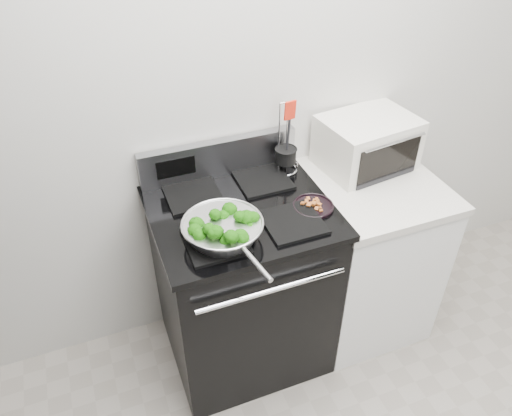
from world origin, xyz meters
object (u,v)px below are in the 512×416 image
gas_range (243,283)px  skillet (223,229)px  utensil_holder (286,159)px  bacon_plate (313,204)px  toaster_oven (367,142)px

gas_range → skillet: gas_range is taller
skillet → gas_range: bearing=40.6°
utensil_holder → skillet: bearing=-146.8°
gas_range → skillet: bearing=-129.8°
bacon_plate → utensil_holder: (0.00, 0.32, 0.05)m
gas_range → utensil_holder: (0.31, 0.21, 0.53)m
skillet → bacon_plate: 0.44m
bacon_plate → utensil_holder: utensil_holder is taller
bacon_plate → toaster_oven: size_ratio=0.38×
bacon_plate → gas_range: bearing=160.9°
skillet → utensil_holder: 0.58m
skillet → bacon_plate: skillet is taller
bacon_plate → toaster_oven: bearing=32.3°
gas_range → skillet: (-0.13, -0.16, 0.51)m
utensil_holder → toaster_oven: size_ratio=0.77×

